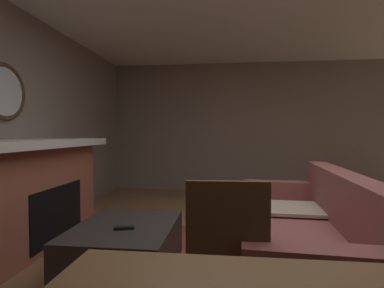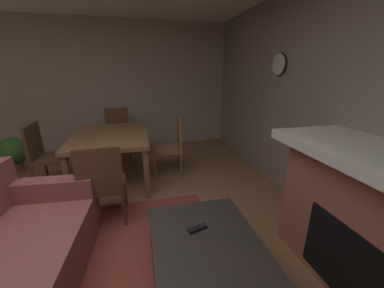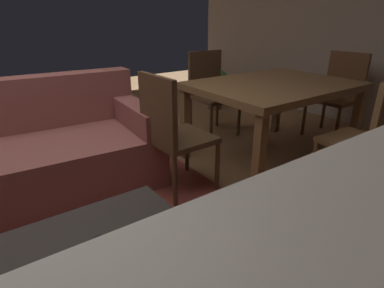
{
  "view_description": "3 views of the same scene",
  "coord_description": "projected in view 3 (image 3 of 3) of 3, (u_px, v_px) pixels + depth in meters",
  "views": [
    {
      "loc": [
        2.42,
        -0.25,
        1.18
      ],
      "look_at": [
        0.08,
        -0.52,
        1.1
      ],
      "focal_mm": 27.93,
      "sensor_mm": 36.0,
      "label": 1
    },
    {
      "loc": [
        -1.31,
        -0.67,
        1.63
      ],
      "look_at": [
        0.38,
        -1.07,
        1.06
      ],
      "focal_mm": 20.98,
      "sensor_mm": 36.0,
      "label": 2
    },
    {
      "loc": [
        -0.17,
        -2.1,
        1.3
      ],
      "look_at": [
        0.88,
        -0.62,
        0.55
      ],
      "focal_mm": 29.36,
      "sensor_mm": 36.0,
      "label": 3
    }
  ],
  "objects": [
    {
      "name": "area_rug",
      "position": [
        50.0,
        247.0,
        1.9
      ],
      "size": [
        2.6,
        2.0,
        0.01
      ],
      "primitive_type": "cube",
      "color": "brown",
      "rests_on": "ground"
    },
    {
      "name": "potted_plant",
      "position": [
        215.0,
        86.0,
        4.59
      ],
      "size": [
        0.42,
        0.42,
        0.59
      ],
      "color": "brown",
      "rests_on": "ground"
    },
    {
      "name": "wall_right_window_side",
      "position": [
        362.0,
        15.0,
        3.71
      ],
      "size": [
        0.12,
        5.69,
        2.61
      ],
      "primitive_type": "cube",
      "color": "#B2A59B",
      "rests_on": "ground"
    },
    {
      "name": "dining_chair_north",
      "position": [
        210.0,
        88.0,
        3.6
      ],
      "size": [
        0.45,
        0.45,
        0.93
      ],
      "color": "#513823",
      "rests_on": "ground"
    },
    {
      "name": "dining_chair_west",
      "position": [
        171.0,
        129.0,
        2.31
      ],
      "size": [
        0.45,
        0.45,
        0.93
      ],
      "color": "#513823",
      "rests_on": "ground"
    },
    {
      "name": "dining_chair_south",
      "position": [
        373.0,
        134.0,
        2.21
      ],
      "size": [
        0.48,
        0.48,
        0.93
      ],
      "color": "brown",
      "rests_on": "ground"
    },
    {
      "name": "tv_remote",
      "position": [
        107.0,
        247.0,
        1.29
      ],
      "size": [
        0.09,
        0.17,
        0.02
      ],
      "primitive_type": "cube",
      "rotation": [
        0.0,
        0.0,
        0.29
      ],
      "color": "black",
      "rests_on": "ottoman_coffee_table"
    },
    {
      "name": "couch",
      "position": [
        1.0,
        161.0,
        2.31
      ],
      "size": [
        2.31,
        1.07,
        0.85
      ],
      "color": "#8C4C47",
      "rests_on": "ground"
    },
    {
      "name": "dining_chair_east",
      "position": [
        339.0,
        90.0,
        3.51
      ],
      "size": [
        0.45,
        0.45,
        0.93
      ],
      "color": "brown",
      "rests_on": "ground"
    },
    {
      "name": "floor",
      "position": [
        36.0,
        218.0,
        2.17
      ],
      "size": [
        9.11,
        9.11,
        0.0
      ],
      "primitive_type": "plane",
      "color": "olive"
    },
    {
      "name": "dining_table",
      "position": [
        274.0,
        91.0,
        2.85
      ],
      "size": [
        1.43,
        1.06,
        0.74
      ],
      "color": "brown",
      "rests_on": "ground"
    }
  ]
}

